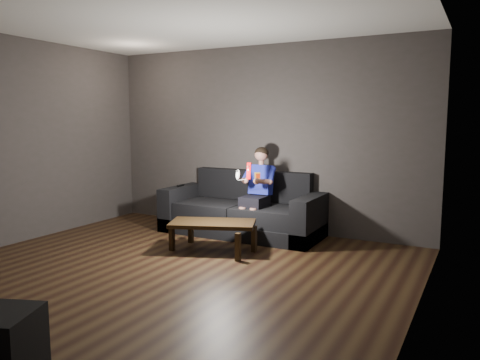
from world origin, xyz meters
The scene contains 10 objects.
floor centered at (0.00, 0.00, 0.00)m, with size 5.00×5.00×0.00m, color black.
back_wall centered at (0.00, 2.50, 1.35)m, with size 5.00×0.04×2.70m, color #383431.
right_wall centered at (2.50, 0.00, 1.35)m, with size 0.04×5.00×2.70m, color #383431.
ceiling centered at (0.00, 0.00, 2.70)m, with size 5.00×5.00×0.02m, color silver.
sofa centered at (-0.09, 2.10, 0.29)m, with size 2.28×0.99×0.88m.
child centered at (0.17, 2.04, 0.74)m, with size 0.46×0.57×1.14m.
wii_remote_red centered at (0.26, 1.60, 0.97)m, with size 0.07×0.09×0.22m.
nunchuk_white centered at (0.09, 1.60, 0.91)m, with size 0.07×0.09×0.14m.
wii_remote_black centered at (-1.12, 2.02, 0.64)m, with size 0.04×0.15×0.03m.
coffee_table centered at (0.01, 1.09, 0.32)m, with size 1.15×0.86×0.38m.
Camera 1 is at (2.97, -3.75, 1.62)m, focal length 35.00 mm.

